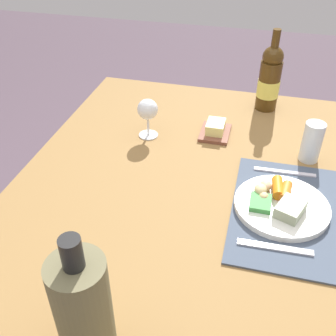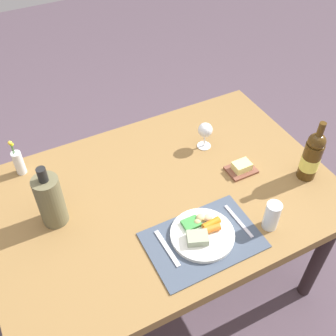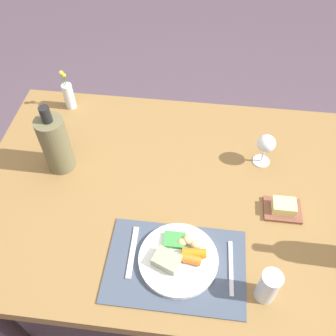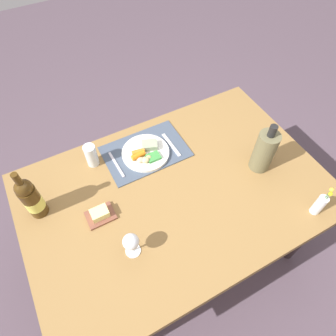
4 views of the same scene
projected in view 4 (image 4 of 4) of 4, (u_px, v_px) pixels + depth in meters
The scene contains 12 objects.
ground_plane at pixel (174, 246), 2.07m from camera, with size 8.00×8.00×0.00m, color #53434E.
dining_table at pixel (176, 198), 1.53m from camera, with size 1.49×1.00×0.74m.
placemat at pixel (145, 151), 1.61m from camera, with size 0.44×0.30×0.01m, color #414C5D.
dinner_plate at pixel (146, 153), 1.58m from camera, with size 0.25×0.25×0.05m.
fork at pixel (171, 145), 1.63m from camera, with size 0.02×0.18×0.01m, color silver.
knife at pixel (116, 164), 1.55m from camera, with size 0.01×0.18×0.01m, color silver.
cooler_bottle at pixel (264, 151), 1.46m from camera, with size 0.10×0.10×0.29m.
water_tumbler at pixel (92, 156), 1.52m from camera, with size 0.06×0.06×0.13m.
butter_dish at pixel (100, 214), 1.37m from camera, with size 0.13×0.10×0.05m.
wine_glass at pixel (131, 242), 1.21m from camera, with size 0.07×0.07×0.14m.
wine_bottle at pixel (31, 198), 1.30m from camera, with size 0.08×0.08×0.30m.
flower_vase at pixel (320, 204), 1.35m from camera, with size 0.04×0.04×0.19m.
Camera 4 is at (0.40, 0.66, 1.99)m, focal length 31.79 mm.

